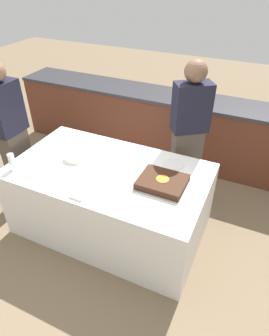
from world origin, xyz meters
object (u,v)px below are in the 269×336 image
cake (162,182)px  plate_stack (74,157)px  wine_glass (11,159)px  person_cutting_cake (188,135)px  person_seated_left (12,136)px

cake → plate_stack: cake is taller
plate_stack → wine_glass: (-0.43, -0.38, 0.08)m
plate_stack → person_cutting_cake: size_ratio=0.12×
plate_stack → person_seated_left: person_seated_left is taller
plate_stack → wine_glass: size_ratio=1.19×
person_seated_left → plate_stack: bearing=-89.4°
cake → person_seated_left: 1.71m
cake → wine_glass: wine_glass is taller
plate_stack → person_cutting_cake: bearing=38.7°
person_cutting_cake → person_seated_left: (-1.70, -0.76, -0.02)m
plate_stack → person_seated_left: 0.77m
cake → person_cutting_cake: person_cutting_cake is taller
person_cutting_cake → person_seated_left: size_ratio=1.02×
person_cutting_cake → wine_glass: bearing=3.9°
wine_glass → person_seated_left: 0.50m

